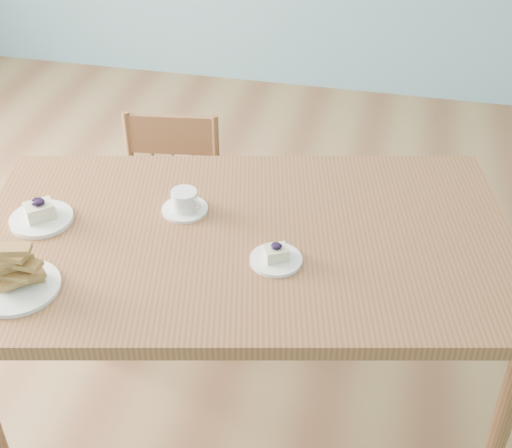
% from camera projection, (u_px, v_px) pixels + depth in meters
% --- Properties ---
extents(room, '(5.01, 5.01, 2.71)m').
position_uv_depth(room, '(142.00, 18.00, 1.96)').
color(room, olive).
rests_on(room, ground).
extents(dining_table, '(1.69, 1.19, 0.82)m').
position_uv_depth(dining_table, '(246.00, 257.00, 2.08)').
color(dining_table, brown).
rests_on(dining_table, ground).
extents(dining_chair, '(0.42, 0.40, 0.82)m').
position_uv_depth(dining_chair, '(171.00, 220.00, 2.79)').
color(dining_chair, brown).
rests_on(dining_chair, ground).
extents(cheesecake_plate_near, '(0.14, 0.14, 0.06)m').
position_uv_depth(cheesecake_plate_near, '(276.00, 257.00, 1.93)').
color(cheesecake_plate_near, white).
rests_on(cheesecake_plate_near, dining_table).
extents(cheesecake_plate_far, '(0.18, 0.18, 0.08)m').
position_uv_depth(cheesecake_plate_far, '(41.00, 216.00, 2.08)').
color(cheesecake_plate_far, white).
rests_on(cheesecake_plate_far, dining_table).
extents(coffee_cup, '(0.14, 0.14, 0.07)m').
position_uv_depth(coffee_cup, '(185.00, 203.00, 2.11)').
color(coffee_cup, white).
rests_on(coffee_cup, dining_table).
extents(biscotti_plate, '(0.22, 0.22, 0.13)m').
position_uv_depth(biscotti_plate, '(14.00, 275.00, 1.82)').
color(biscotti_plate, white).
rests_on(biscotti_plate, dining_table).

